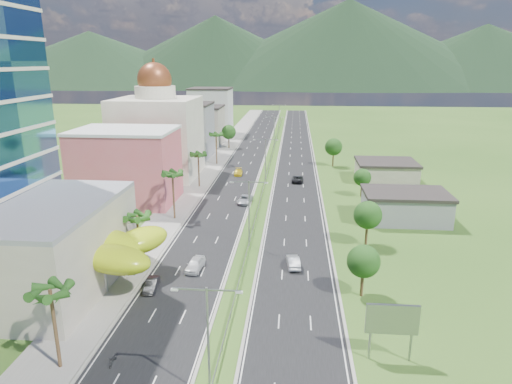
# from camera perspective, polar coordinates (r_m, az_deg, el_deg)

# --- Properties ---
(ground) EXTENTS (500.00, 500.00, 0.00)m
(ground) POSITION_cam_1_polar(r_m,az_deg,el_deg) (65.79, -1.75, -10.13)
(ground) COLOR #2D5119
(ground) RESTS_ON ground
(road_left) EXTENTS (11.00, 260.00, 0.04)m
(road_left) POSITION_cam_1_polar(r_m,az_deg,el_deg) (152.09, -0.67, 5.11)
(road_left) COLOR black
(road_left) RESTS_ON ground
(road_right) EXTENTS (11.00, 260.00, 0.04)m
(road_right) POSITION_cam_1_polar(r_m,az_deg,el_deg) (151.40, 5.01, 5.00)
(road_right) COLOR black
(road_right) RESTS_ON ground
(sidewalk_left) EXTENTS (7.00, 260.00, 0.12)m
(sidewalk_left) POSITION_cam_1_polar(r_m,az_deg,el_deg) (153.28, -4.22, 5.17)
(sidewalk_left) COLOR gray
(sidewalk_left) RESTS_ON ground
(median_guardrail) EXTENTS (0.10, 216.06, 0.76)m
(median_guardrail) POSITION_cam_1_polar(r_m,az_deg,el_deg) (133.82, 1.79, 3.84)
(median_guardrail) COLOR gray
(median_guardrail) RESTS_ON ground
(streetlight_median_a) EXTENTS (6.04, 0.25, 11.00)m
(streetlight_median_a) POSITION_cam_1_polar(r_m,az_deg,el_deg) (40.95, -6.02, -17.06)
(streetlight_median_a) COLOR gray
(streetlight_median_a) RESTS_ON ground
(streetlight_median_b) EXTENTS (6.04, 0.25, 11.00)m
(streetlight_median_b) POSITION_cam_1_polar(r_m,az_deg,el_deg) (72.47, -0.89, -1.84)
(streetlight_median_b) COLOR gray
(streetlight_median_b) RESTS_ON ground
(streetlight_median_c) EXTENTS (6.04, 0.25, 11.00)m
(streetlight_median_c) POSITION_cam_1_polar(r_m,az_deg,el_deg) (111.08, 1.19, 4.52)
(streetlight_median_c) COLOR gray
(streetlight_median_c) RESTS_ON ground
(streetlight_median_d) EXTENTS (6.04, 0.25, 11.00)m
(streetlight_median_d) POSITION_cam_1_polar(r_m,az_deg,el_deg) (155.36, 2.28, 7.85)
(streetlight_median_d) COLOR gray
(streetlight_median_d) RESTS_ON ground
(streetlight_median_e) EXTENTS (6.04, 0.25, 11.00)m
(streetlight_median_e) POSITION_cam_1_polar(r_m,az_deg,el_deg) (199.96, 2.90, 9.70)
(streetlight_median_e) COLOR gray
(streetlight_median_e) RESTS_ON ground
(lime_canopy) EXTENTS (18.00, 15.00, 7.40)m
(lime_canopy) POSITION_cam_1_polar(r_m,az_deg,el_deg) (65.49, -19.99, -6.50)
(lime_canopy) COLOR #ADC613
(lime_canopy) RESTS_ON ground
(pink_shophouse) EXTENTS (20.00, 15.00, 15.00)m
(pink_shophouse) POSITION_cam_1_polar(r_m,az_deg,el_deg) (99.48, -15.85, 2.97)
(pink_shophouse) COLOR #DA5962
(pink_shophouse) RESTS_ON ground
(domed_building) EXTENTS (20.00, 20.00, 28.70)m
(domed_building) POSITION_cam_1_polar(r_m,az_deg,el_deg) (120.17, -12.19, 7.28)
(domed_building) COLOR beige
(domed_building) RESTS_ON ground
(midrise_grey) EXTENTS (16.00, 15.00, 16.00)m
(midrise_grey) POSITION_cam_1_polar(r_m,az_deg,el_deg) (144.24, -8.87, 7.53)
(midrise_grey) COLOR gray
(midrise_grey) RESTS_ON ground
(midrise_beige) EXTENTS (16.00, 15.00, 13.00)m
(midrise_beige) POSITION_cam_1_polar(r_m,az_deg,el_deg) (165.69, -7.07, 8.17)
(midrise_beige) COLOR #A19784
(midrise_beige) RESTS_ON ground
(midrise_white) EXTENTS (16.00, 15.00, 18.00)m
(midrise_white) POSITION_cam_1_polar(r_m,az_deg,el_deg) (187.78, -5.65, 9.91)
(midrise_white) COLOR silver
(midrise_white) RESTS_ON ground
(billboard) EXTENTS (5.20, 0.35, 6.20)m
(billboard) POSITION_cam_1_polar(r_m,az_deg,el_deg) (48.54, 16.66, -15.18)
(billboard) COLOR gray
(billboard) RESTS_ON ground
(shed_near) EXTENTS (15.00, 10.00, 5.00)m
(shed_near) POSITION_cam_1_polar(r_m,az_deg,el_deg) (90.19, 18.13, -1.85)
(shed_near) COLOR gray
(shed_near) RESTS_ON ground
(shed_far) EXTENTS (14.00, 12.00, 4.40)m
(shed_far) POSITION_cam_1_polar(r_m,az_deg,el_deg) (118.97, 15.92, 2.44)
(shed_far) COLOR #A19784
(shed_far) RESTS_ON ground
(palm_tree_a) EXTENTS (3.60, 3.60, 9.10)m
(palm_tree_a) POSITION_cam_1_polar(r_m,az_deg,el_deg) (47.84, -24.31, -11.57)
(palm_tree_a) COLOR #47301C
(palm_tree_a) RESTS_ON ground
(palm_tree_b) EXTENTS (3.60, 3.60, 8.10)m
(palm_tree_b) POSITION_cam_1_polar(r_m,az_deg,el_deg) (68.28, -14.65, -3.25)
(palm_tree_b) COLOR #47301C
(palm_tree_b) RESTS_ON ground
(palm_tree_c) EXTENTS (3.60, 3.60, 9.60)m
(palm_tree_c) POSITION_cam_1_polar(r_m,az_deg,el_deg) (86.16, -10.40, 2.03)
(palm_tree_c) COLOR #47301C
(palm_tree_c) RESTS_ON ground
(palm_tree_d) EXTENTS (3.60, 3.60, 8.60)m
(palm_tree_d) POSITION_cam_1_polar(r_m,az_deg,el_deg) (108.17, -7.23, 4.51)
(palm_tree_d) COLOR #47301C
(palm_tree_d) RESTS_ON ground
(palm_tree_e) EXTENTS (3.60, 3.60, 9.40)m
(palm_tree_e) POSITION_cam_1_polar(r_m,az_deg,el_deg) (132.18, -5.00, 7.02)
(palm_tree_e) COLOR #47301C
(palm_tree_e) RESTS_ON ground
(leafy_tree_lfar) EXTENTS (4.90, 4.90, 8.05)m
(leafy_tree_lfar) POSITION_cam_1_polar(r_m,az_deg,el_deg) (156.99, -3.43, 7.49)
(leafy_tree_lfar) COLOR #47301C
(leafy_tree_lfar) RESTS_ON ground
(leafy_tree_ra) EXTENTS (4.20, 4.20, 6.90)m
(leafy_tree_ra) POSITION_cam_1_polar(r_m,az_deg,el_deg) (59.53, 13.30, -8.45)
(leafy_tree_ra) COLOR #47301C
(leafy_tree_ra) RESTS_ON ground
(leafy_tree_rb) EXTENTS (4.55, 4.55, 7.47)m
(leafy_tree_rb) POSITION_cam_1_polar(r_m,az_deg,el_deg) (75.49, 13.80, -2.83)
(leafy_tree_rb) COLOR #47301C
(leafy_tree_rb) RESTS_ON ground
(leafy_tree_rc) EXTENTS (3.85, 3.85, 6.33)m
(leafy_tree_rc) POSITION_cam_1_polar(r_m,az_deg,el_deg) (102.74, 13.15, 1.78)
(leafy_tree_rc) COLOR #47301C
(leafy_tree_rc) RESTS_ON ground
(leafy_tree_rd) EXTENTS (4.90, 4.90, 8.05)m
(leafy_tree_rd) POSITION_cam_1_polar(r_m,az_deg,el_deg) (131.18, 9.67, 5.58)
(leafy_tree_rd) COLOR #47301C
(leafy_tree_rd) RESTS_ON ground
(mountain_ridge) EXTENTS (860.00, 140.00, 90.00)m
(mountain_ridge) POSITION_cam_1_polar(r_m,az_deg,el_deg) (512.16, 11.10, 12.59)
(mountain_ridge) COLOR black
(mountain_ridge) RESTS_ON ground
(car_white_near_left) EXTENTS (2.47, 5.11, 1.68)m
(car_white_near_left) POSITION_cam_1_polar(r_m,az_deg,el_deg) (67.01, -7.61, -8.93)
(car_white_near_left) COLOR white
(car_white_near_left) RESTS_ON road_left
(car_dark_left) EXTENTS (1.80, 4.33, 1.39)m
(car_dark_left) POSITION_cam_1_polar(r_m,az_deg,el_deg) (62.71, -12.90, -11.21)
(car_dark_left) COLOR black
(car_dark_left) RESTS_ON road_left
(car_silver_mid_left) EXTENTS (3.23, 5.89, 1.56)m
(car_silver_mid_left) POSITION_cam_1_polar(r_m,az_deg,el_deg) (96.43, -1.39, -0.93)
(car_silver_mid_left) COLOR #A6A9AD
(car_silver_mid_left) RESTS_ON road_left
(car_yellow_far_left) EXTENTS (2.35, 5.15, 1.46)m
(car_yellow_far_left) POSITION_cam_1_polar(r_m,az_deg,el_deg) (120.25, -2.23, 2.50)
(car_yellow_far_left) COLOR gold
(car_yellow_far_left) RESTS_ON road_left
(car_silver_right) EXTENTS (2.23, 4.98, 1.59)m
(car_silver_right) POSITION_cam_1_polar(r_m,az_deg,el_deg) (67.58, 4.68, -8.66)
(car_silver_right) COLOR #AFB2B7
(car_silver_right) RESTS_ON road_right
(car_dark_far_right) EXTENTS (2.86, 5.72, 1.56)m
(car_dark_far_right) POSITION_cam_1_polar(r_m,az_deg,el_deg) (113.68, 5.21, 1.66)
(car_dark_far_right) COLOR black
(car_dark_far_right) RESTS_ON road_right
(motorcycle) EXTENTS (0.62, 2.01, 1.28)m
(motorcycle) POSITION_cam_1_polar(r_m,az_deg,el_deg) (50.21, -17.44, -19.19)
(motorcycle) COLOR black
(motorcycle) RESTS_ON road_left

